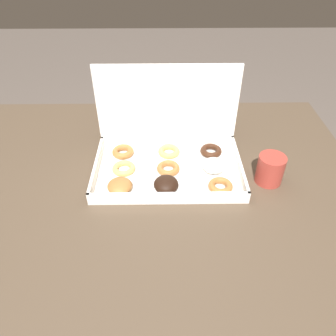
# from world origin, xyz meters

# --- Properties ---
(ground_plane) EXTENTS (8.00, 8.00, 0.00)m
(ground_plane) POSITION_xyz_m (0.00, 0.00, 0.00)
(ground_plane) COLOR #564C44
(dining_table) EXTENTS (1.24, 0.99, 0.71)m
(dining_table) POSITION_xyz_m (0.00, 0.00, 0.63)
(dining_table) COLOR #4C3D2D
(dining_table) RESTS_ON ground_plane
(donut_box) EXTENTS (0.42, 0.27, 0.27)m
(donut_box) POSITION_xyz_m (0.06, 0.11, 0.77)
(donut_box) COLOR silver
(donut_box) RESTS_ON dining_table
(coffee_mug) EXTENTS (0.07, 0.07, 0.08)m
(coffee_mug) POSITION_xyz_m (0.34, 0.03, 0.76)
(coffee_mug) COLOR #A3382D
(coffee_mug) RESTS_ON dining_table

